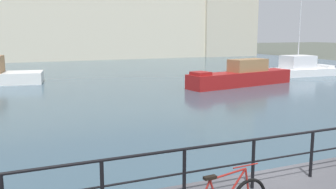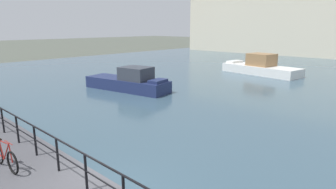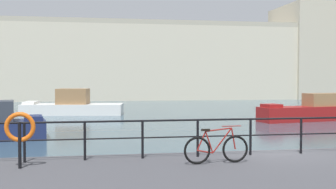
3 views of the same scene
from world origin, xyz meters
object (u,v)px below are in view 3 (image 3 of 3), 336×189
object	(u,v)px
parked_bicycle	(216,149)
life_ring_stand	(20,129)
harbor_building	(164,62)
moored_red_daysailer	(72,106)
moored_blue_motorboat	(318,111)

from	to	relation	value
parked_bicycle	life_ring_stand	world-z (taller)	life_ring_stand
harbor_building	moored_red_daysailer	distance (m)	31.28
harbor_building	life_ring_stand	size ratio (longest dim) A/B	51.12
moored_red_daysailer	moored_blue_motorboat	world-z (taller)	moored_red_daysailer
moored_red_daysailer	life_ring_stand	distance (m)	28.02
life_ring_stand	harbor_building	bearing A→B (deg)	77.14
moored_blue_motorboat	life_ring_stand	distance (m)	26.82
harbor_building	moored_red_daysailer	size ratio (longest dim) A/B	7.82
harbor_building	moored_red_daysailer	xyz separation A→B (m)	(-12.92, -28.02, -5.17)
moored_red_daysailer	life_ring_stand	world-z (taller)	life_ring_stand
parked_bicycle	life_ring_stand	bearing A→B (deg)	173.52
moored_blue_motorboat	life_ring_stand	xyz separation A→B (m)	(-18.67, -19.22, 1.18)
harbor_building	moored_blue_motorboat	xyz separation A→B (m)	(5.88, -36.78, -5.19)
parked_bicycle	life_ring_stand	xyz separation A→B (m)	(-4.96, 0.26, 0.59)
parked_bicycle	moored_blue_motorboat	bearing A→B (deg)	51.43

